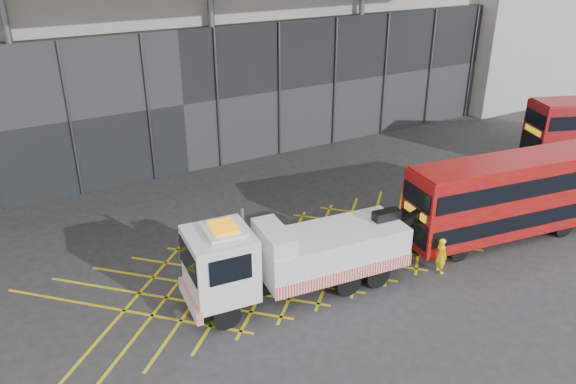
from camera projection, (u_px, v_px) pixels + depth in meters
ground_plane at (242, 275)px, 22.73m from camera, size 120.00×120.00×0.00m
road_markings at (293, 259)px, 23.81m from camera, size 21.56×7.16×0.01m
recovery_truck at (292, 256)px, 20.93m from camera, size 10.21×3.26×3.54m
bus_towed at (506, 195)px, 24.61m from camera, size 9.60×3.52×3.82m
worker at (441, 255)px, 22.61m from camera, size 0.44×0.60×1.54m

